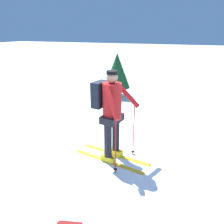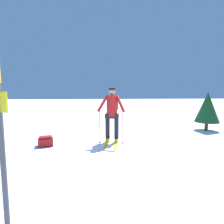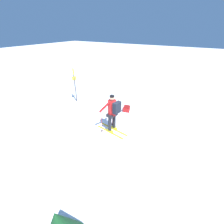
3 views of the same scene
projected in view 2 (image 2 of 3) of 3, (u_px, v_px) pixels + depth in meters
The scene contains 5 objects.
ground_plane at pixel (128, 139), 6.35m from camera, with size 80.00×80.00×0.00m, color white.
skier at pixel (112, 110), 5.88m from camera, with size 1.64×0.91×1.83m.
dropped_backpack at pixel (46, 141), 5.51m from camera, with size 0.47×0.52×0.30m.
trail_marker at pixel (1, 125), 2.05m from camera, with size 0.11×0.23×2.18m.
pine_tree at pixel (207, 107), 7.67m from camera, with size 1.03×1.03×1.71m.
Camera 2 is at (6.14, -1.05, 1.68)m, focal length 28.00 mm.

